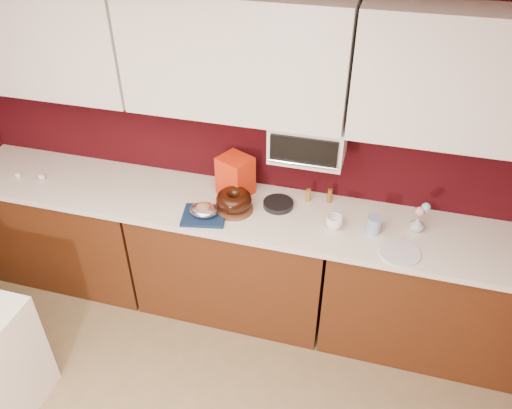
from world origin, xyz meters
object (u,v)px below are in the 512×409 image
object	(u,v)px
toaster_oven	(308,139)
coffee_mug	(334,221)
bundt_cake	(234,200)
pandoro_box	(235,176)
blue_jar	(374,225)
foil_ham_nest	(204,210)
flower_vase	(417,224)

from	to	relation	value
toaster_oven	coffee_mug	xyz separation A→B (m)	(0.23, -0.21, -0.42)
bundt_cake	pandoro_box	size ratio (longest dim) A/B	0.84
toaster_oven	blue_jar	distance (m)	0.66
toaster_oven	bundt_cake	size ratio (longest dim) A/B	1.93
foil_ham_nest	pandoro_box	xyz separation A→B (m)	(0.11, 0.31, 0.08)
bundt_cake	foil_ham_nest	bearing A→B (deg)	-142.92
blue_jar	bundt_cake	bearing A→B (deg)	-179.18
pandoro_box	flower_vase	bearing A→B (deg)	20.11
foil_ham_nest	blue_jar	xyz separation A→B (m)	(1.05, 0.13, -0.00)
foil_ham_nest	bundt_cake	bearing A→B (deg)	37.08
pandoro_box	coffee_mug	xyz separation A→B (m)	(0.70, -0.20, -0.09)
toaster_oven	coffee_mug	size ratio (longest dim) A/B	4.41
bundt_cake	toaster_oven	bearing A→B (deg)	25.46
bundt_cake	coffee_mug	bearing A→B (deg)	-0.96
toaster_oven	blue_jar	world-z (taller)	toaster_oven
pandoro_box	flower_vase	world-z (taller)	pandoro_box
pandoro_box	foil_ham_nest	bearing A→B (deg)	-85.57
toaster_oven	flower_vase	distance (m)	0.84
foil_ham_nest	coffee_mug	xyz separation A→B (m)	(0.81, 0.11, -0.00)
toaster_oven	blue_jar	xyz separation A→B (m)	(0.47, -0.19, -0.42)
toaster_oven	coffee_mug	distance (m)	0.53
pandoro_box	flower_vase	size ratio (longest dim) A/B	2.51
pandoro_box	coffee_mug	distance (m)	0.73
toaster_oven	pandoro_box	size ratio (longest dim) A/B	1.63
coffee_mug	bundt_cake	bearing A→B (deg)	179.04
bundt_cake	blue_jar	size ratio (longest dim) A/B	2.16
bundt_cake	flower_vase	distance (m)	1.15
coffee_mug	flower_vase	world-z (taller)	flower_vase
toaster_oven	bundt_cake	xyz separation A→B (m)	(-0.42, -0.20, -0.39)
foil_ham_nest	blue_jar	bearing A→B (deg)	7.32
toaster_oven	coffee_mug	world-z (taller)	toaster_oven
foil_ham_nest	flower_vase	distance (m)	1.32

